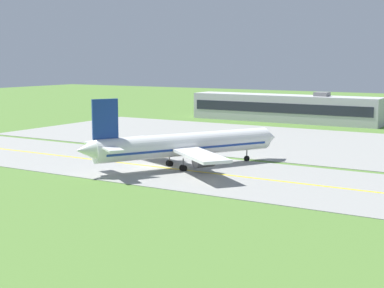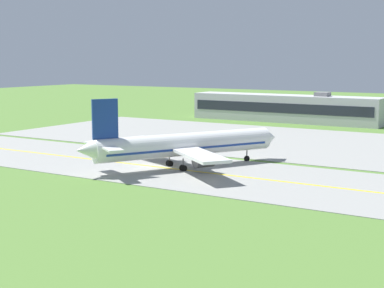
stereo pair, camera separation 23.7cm
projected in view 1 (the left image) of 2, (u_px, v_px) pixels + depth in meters
name	position (u px, v px, depth m)	size (l,w,h in m)	color
ground_plane	(149.00, 166.00, 103.74)	(500.00, 500.00, 0.00)	#517A33
taxiway_strip	(149.00, 166.00, 103.73)	(240.00, 28.00, 0.10)	gray
apron_pad	(289.00, 142.00, 134.16)	(140.00, 52.00, 0.10)	gray
taxiway_centreline	(149.00, 166.00, 103.72)	(220.00, 0.60, 0.01)	yellow
airplane_lead	(184.00, 145.00, 101.74)	(30.06, 36.15, 12.70)	white
service_truck_baggage	(250.00, 141.00, 127.98)	(3.58, 6.71, 2.59)	yellow
terminal_building	(284.00, 108.00, 177.78)	(59.00, 9.83, 9.38)	#B2B2B7
traffic_cone_near_edge	(217.00, 159.00, 110.13)	(0.44, 0.44, 0.60)	orange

